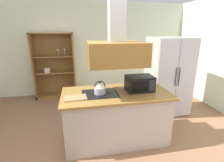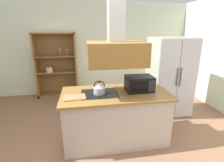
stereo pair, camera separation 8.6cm
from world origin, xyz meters
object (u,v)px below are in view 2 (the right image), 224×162
refrigerator (169,77)px  dish_cabinet (57,69)px  cutting_board (75,97)px  kettle (99,88)px  microwave (139,83)px

refrigerator → dish_cabinet: size_ratio=0.96×
dish_cabinet → cutting_board: 2.61m
kettle → microwave: (0.70, 0.03, 0.04)m
refrigerator → kettle: size_ratio=7.98×
cutting_board → microwave: microwave is taller
refrigerator → dish_cabinet: (-2.72, 1.56, -0.07)m
refrigerator → microwave: 1.31m
cutting_board → microwave: size_ratio=0.74×
kettle → microwave: 0.70m
kettle → microwave: size_ratio=0.48×
refrigerator → microwave: refrigerator is taller
refrigerator → kettle: 1.91m
dish_cabinet → microwave: size_ratio=4.01×
refrigerator → cutting_board: 2.33m
kettle → cutting_board: (-0.40, -0.12, -0.08)m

